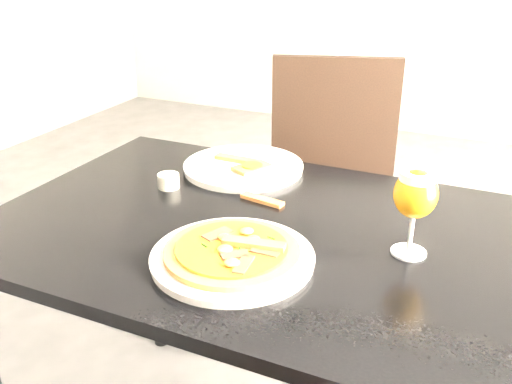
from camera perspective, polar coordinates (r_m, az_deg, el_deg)
The scene contains 9 objects.
dining_table at distance 1.30m, azimuth 0.48°, elevation -6.82°, with size 1.20×0.80×0.75m.
chair_far at distance 1.93m, azimuth 7.52°, elevation -0.29°, with size 0.57×0.57×0.97m.
plate_main at distance 1.11m, azimuth -2.36°, elevation -6.61°, with size 0.32×0.32×0.02m, color white.
pizza at distance 1.11m, azimuth -2.37°, elevation -5.85°, with size 0.26×0.26×0.03m.
plate_second at distance 1.55m, azimuth -1.27°, elevation 2.52°, with size 0.32×0.32×0.02m, color white.
crust_scraps at distance 1.53m, azimuth -0.95°, elevation 2.77°, with size 0.18×0.11×0.01m.
loose_crust at distance 1.36m, azimuth 0.63°, elevation -0.79°, with size 0.11×0.03×0.01m, color #A25827.
sauce_cup at distance 1.45m, azimuth -8.74°, elevation 1.17°, with size 0.05×0.05×0.04m.
beer_glass at distance 1.13m, azimuth 15.68°, elevation -0.25°, with size 0.09×0.09×0.18m.
Camera 1 is at (0.62, -1.20, 1.33)m, focal length 40.00 mm.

